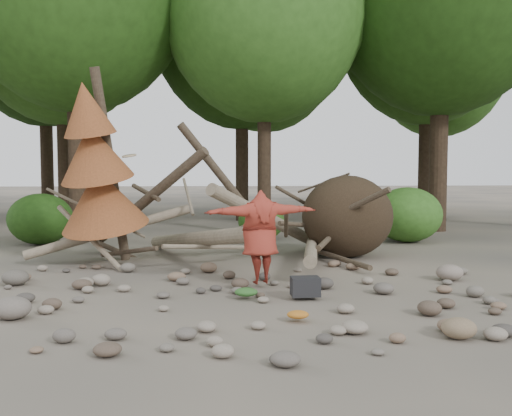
{
  "coord_description": "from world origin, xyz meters",
  "views": [
    {
      "loc": [
        -0.52,
        -9.18,
        2.15
      ],
      "look_at": [
        0.21,
        1.5,
        1.4
      ],
      "focal_mm": 40.0,
      "sensor_mm": 36.0,
      "label": 1
    }
  ],
  "objects": [
    {
      "name": "cloth_orange",
      "position": [
        0.6,
        -1.4,
        0.06
      ],
      "size": [
        0.31,
        0.25,
        0.11
      ],
      "primitive_type": "ellipsoid",
      "color": "#AC641D",
      "rests_on": "ground"
    },
    {
      "name": "dead_conifer",
      "position": [
        -3.12,
        3.37,
        2.11
      ],
      "size": [
        2.06,
        2.16,
        4.35
      ],
      "color": "#4C3F30",
      "rests_on": "ground"
    },
    {
      "name": "bush_right",
      "position": [
        5.0,
        7.0,
        0.8
      ],
      "size": [
        2.0,
        2.0,
        1.6
      ],
      "primitive_type": "ellipsoid",
      "color": "#397022",
      "rests_on": "ground"
    },
    {
      "name": "bush_left",
      "position": [
        -5.5,
        7.2,
        0.72
      ],
      "size": [
        1.8,
        1.8,
        1.44
      ],
      "primitive_type": "ellipsoid",
      "color": "#234A13",
      "rests_on": "ground"
    },
    {
      "name": "bush_mid",
      "position": [
        0.8,
        7.8,
        0.56
      ],
      "size": [
        1.4,
        1.4,
        1.12
      ],
      "primitive_type": "ellipsoid",
      "color": "#2E5E1B",
      "rests_on": "ground"
    },
    {
      "name": "boulder_front_left",
      "position": [
        -3.45,
        -0.97,
        0.16
      ],
      "size": [
        0.54,
        0.49,
        0.32
      ],
      "primitive_type": "ellipsoid",
      "color": "#6F665D",
      "rests_on": "ground"
    },
    {
      "name": "cloth_green",
      "position": [
        -0.06,
        0.03,
        0.07
      ],
      "size": [
        0.38,
        0.32,
        0.14
      ],
      "primitive_type": "ellipsoid",
      "color": "#2B5A24",
      "rests_on": "ground"
    },
    {
      "name": "ground",
      "position": [
        0.0,
        0.0,
        0.0
      ],
      "size": [
        120.0,
        120.0,
        0.0
      ],
      "primitive_type": "plane",
      "color": "#514C44",
      "rests_on": "ground"
    },
    {
      "name": "backpack",
      "position": [
        0.91,
        -0.04,
        0.16
      ],
      "size": [
        0.48,
        0.33,
        0.31
      ],
      "primitive_type": "cube",
      "rotation": [
        0.0,
        0.0,
        0.04
      ],
      "color": "black",
      "rests_on": "ground"
    },
    {
      "name": "boulder_mid_right",
      "position": [
        3.92,
        1.34,
        0.15
      ],
      "size": [
        0.52,
        0.46,
        0.31
      ],
      "primitive_type": "ellipsoid",
      "color": "gray",
      "rests_on": "ground"
    },
    {
      "name": "frisbee_thrower",
      "position": [
        0.24,
        0.95,
        0.92
      ],
      "size": [
        3.57,
        1.05,
        2.35
      ],
      "color": "maroon",
      "rests_on": "ground"
    },
    {
      "name": "boulder_front_right",
      "position": [
        2.51,
        -2.31,
        0.13
      ],
      "size": [
        0.44,
        0.4,
        0.27
      ],
      "primitive_type": "ellipsoid",
      "color": "#826C51",
      "rests_on": "ground"
    },
    {
      "name": "deadfall_pile",
      "position": [
        2.02,
        4.24,
        0.95
      ],
      "size": [
        8.55,
        5.24,
        3.3
      ],
      "color": "#332619",
      "rests_on": "ground"
    },
    {
      "name": "boulder_mid_left",
      "position": [
        -4.23,
        1.44,
        0.15
      ],
      "size": [
        0.49,
        0.44,
        0.29
      ],
      "primitive_type": "ellipsoid",
      "color": "#5B554D",
      "rests_on": "ground"
    }
  ]
}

